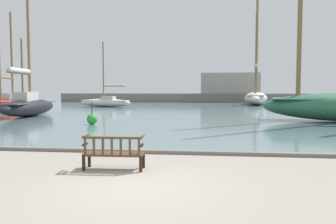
{
  "coord_description": "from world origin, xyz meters",
  "views": [
    {
      "loc": [
        1.54,
        -7.01,
        2.13
      ],
      "look_at": [
        -0.46,
        10.0,
        1.0
      ],
      "focal_mm": 35.0,
      "sensor_mm": 36.0,
      "label": 1
    }
  ],
  "objects_px": {
    "park_bench": "(114,152)",
    "sailboat_centre_channel": "(29,105)",
    "sailboat_outer_starboard": "(105,102)",
    "sailboat_far_starboard": "(256,95)",
    "sailboat_far_port": "(12,101)",
    "channel_buoy": "(92,119)"
  },
  "relations": [
    {
      "from": "sailboat_outer_starboard",
      "to": "sailboat_far_starboard",
      "type": "bearing_deg",
      "value": 24.47
    },
    {
      "from": "sailboat_far_port",
      "to": "channel_buoy",
      "type": "xyz_separation_m",
      "value": [
        14.44,
        -14.73,
        -0.57
      ]
    },
    {
      "from": "park_bench",
      "to": "sailboat_centre_channel",
      "type": "distance_m",
      "value": 20.03
    },
    {
      "from": "channel_buoy",
      "to": "sailboat_outer_starboard",
      "type": "bearing_deg",
      "value": 105.45
    },
    {
      "from": "sailboat_far_port",
      "to": "channel_buoy",
      "type": "bearing_deg",
      "value": -45.57
    },
    {
      "from": "sailboat_centre_channel",
      "to": "channel_buoy",
      "type": "bearing_deg",
      "value": -37.91
    },
    {
      "from": "sailboat_far_port",
      "to": "sailboat_centre_channel",
      "type": "bearing_deg",
      "value": -51.7
    },
    {
      "from": "sailboat_outer_starboard",
      "to": "park_bench",
      "type": "bearing_deg",
      "value": -72.07
    },
    {
      "from": "sailboat_centre_channel",
      "to": "sailboat_outer_starboard",
      "type": "height_order",
      "value": "sailboat_centre_channel"
    },
    {
      "from": "park_bench",
      "to": "sailboat_outer_starboard",
      "type": "distance_m",
      "value": 33.03
    },
    {
      "from": "sailboat_far_starboard",
      "to": "channel_buoy",
      "type": "distance_m",
      "value": 32.99
    },
    {
      "from": "sailboat_far_port",
      "to": "sailboat_far_starboard",
      "type": "bearing_deg",
      "value": 27.97
    },
    {
      "from": "sailboat_far_starboard",
      "to": "sailboat_far_port",
      "type": "distance_m",
      "value": 32.23
    },
    {
      "from": "park_bench",
      "to": "sailboat_outer_starboard",
      "type": "height_order",
      "value": "sailboat_outer_starboard"
    },
    {
      "from": "park_bench",
      "to": "channel_buoy",
      "type": "bearing_deg",
      "value": 112.6
    },
    {
      "from": "sailboat_centre_channel",
      "to": "sailboat_far_starboard",
      "type": "bearing_deg",
      "value": 48.59
    },
    {
      "from": "sailboat_centre_channel",
      "to": "channel_buoy",
      "type": "relative_size",
      "value": 7.23
    },
    {
      "from": "sailboat_centre_channel",
      "to": "sailboat_far_starboard",
      "type": "xyz_separation_m",
      "value": [
        21.31,
        24.17,
        0.5
      ]
    },
    {
      "from": "park_bench",
      "to": "sailboat_centre_channel",
      "type": "height_order",
      "value": "sailboat_centre_channel"
    },
    {
      "from": "sailboat_far_port",
      "to": "channel_buoy",
      "type": "height_order",
      "value": "sailboat_far_port"
    },
    {
      "from": "park_bench",
      "to": "sailboat_far_port",
      "type": "height_order",
      "value": "sailboat_far_port"
    },
    {
      "from": "sailboat_centre_channel",
      "to": "sailboat_outer_starboard",
      "type": "bearing_deg",
      "value": 84.25
    }
  ]
}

